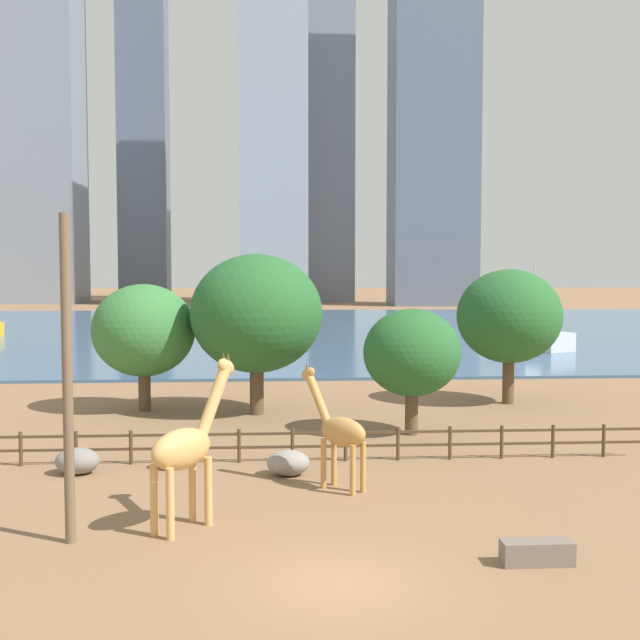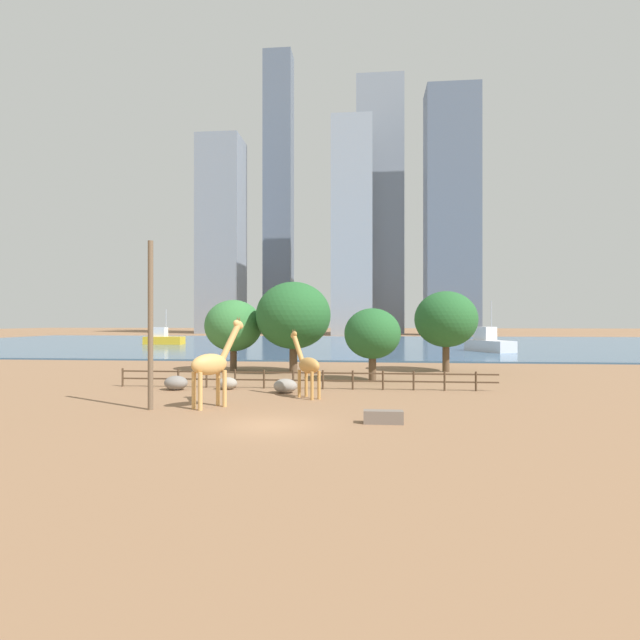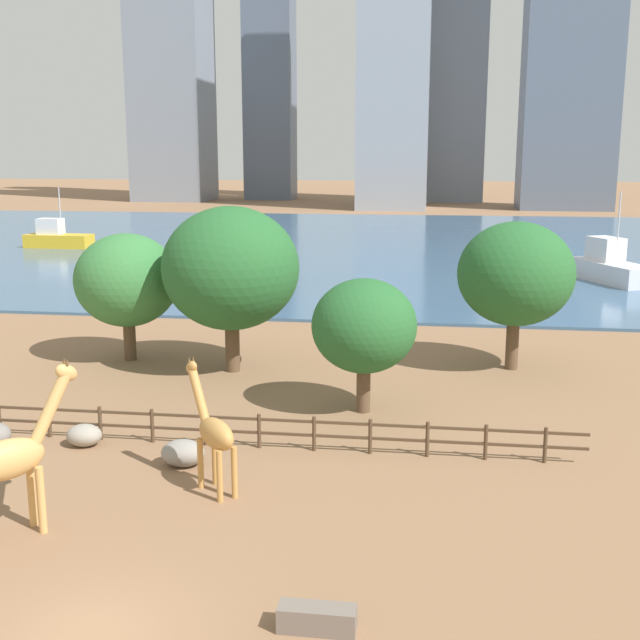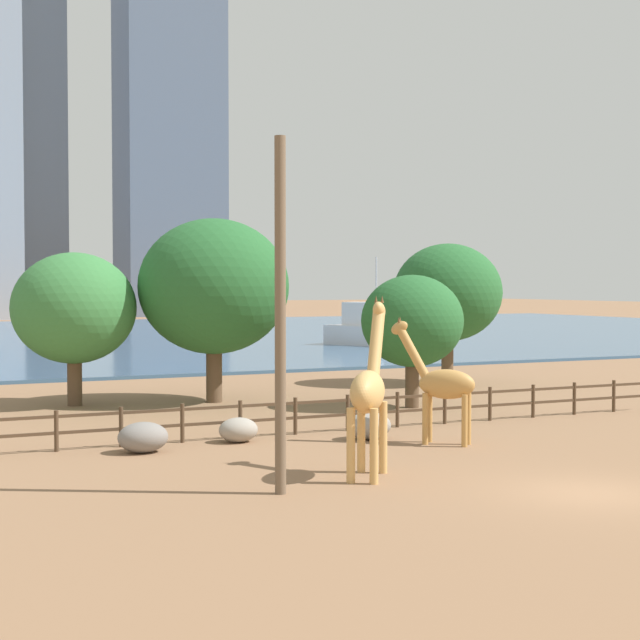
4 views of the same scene
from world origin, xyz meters
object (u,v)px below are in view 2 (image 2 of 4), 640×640
Objects in this scene: giraffe_tall at (307,365)px; boulder_small at (227,383)px; tree_center_broad at (233,326)px; utility_pole at (151,325)px; boulder_near_fence at (285,386)px; tree_right_tall at (446,319)px; tree_left_large at (372,334)px; boulder_by_pole at (176,383)px; tree_left_small at (293,316)px; giraffe_companion at (213,364)px; boat_sailboat at (163,339)px; feeding_trough at (383,417)px; boat_ferry at (489,343)px.

giraffe_tall reaches higher than boulder_small.
utility_pole is at bearing -86.95° from tree_center_broad.
boulder_near_fence is 19.64m from tree_right_tall.
tree_right_tall reaches higher than tree_left_large.
tree_right_tall is at bearing -76.39° from giraffe_tall.
tree_center_broad is at bearing 87.99° from boulder_by_pole.
giraffe_tall is at bearing -60.27° from tree_center_broad.
tree_left_large is 14.55m from tree_center_broad.
tree_left_small is (-13.75, -2.37, 0.34)m from tree_right_tall.
giraffe_tall is 0.63× the size of tree_center_broad.
giraffe_tall is at bearing -13.59° from giraffe_companion.
boat_sailboat is at bearing 62.96° from giraffe_companion.
boat_sailboat reaches higher than boulder_small.
tree_left_small is at bearing -170.23° from tree_right_tall.
boat_sailboat is (-38.64, 51.61, -2.37)m from tree_left_large.
tree_right_tall reaches higher than boat_sailboat.
boulder_by_pole is 0.19× the size of tree_left_small.
giraffe_tall is at bearing -58.33° from boat_sailboat.
tree_center_broad is at bearing 50.01° from giraffe_companion.
boat_sailboat is (-34.62, 60.28, -0.69)m from giraffe_tall.
utility_pole is at bearing 78.40° from giraffe_tall.
feeding_trough is 24.87m from tree_right_tall.
tree_right_tall reaches higher than boulder_by_pole.
boulder_near_fence is 15.80m from tree_center_broad.
utility_pole is 9.14m from boulder_small.
boat_sailboat is at bearing 112.44° from utility_pole.
tree_right_tall is at bearing 0.42° from giraffe_companion.
boulder_by_pole is at bearing 174.72° from boulder_near_fence.
giraffe_tall is 69.52m from boat_sailboat.
boulder_by_pole is (-7.61, 0.70, 0.02)m from boulder_near_fence.
boulder_small is (1.87, 7.98, -4.05)m from utility_pole.
utility_pole reaches higher than tree_left_large.
boulder_by_pole is 0.28× the size of tree_left_large.
tree_center_broad is at bearing 117.81° from boulder_near_fence.
feeding_trough is (10.25, -10.38, -0.11)m from boulder_small.
tree_left_large reaches higher than giraffe_companion.
tree_center_broad is at bearing 103.52° from boulder_small.
boulder_near_fence is 1.16× the size of boulder_small.
giraffe_companion reaches higher than boulder_small.
giraffe_tall reaches higher than boulder_by_pole.
boat_ferry is at bearing 59.53° from utility_pole.
boulder_small is at bearing -151.21° from tree_left_large.
boat_ferry is at bearing 71.95° from feeding_trough.
giraffe_companion is at bearing -95.60° from tree_left_small.
tree_right_tall is at bearing -45.37° from boat_ferry.
tree_left_small is (6.32, 11.48, 4.66)m from boulder_by_pole.
boulder_near_fence is 13.12m from tree_left_small.
tree_center_broad is at bearing 93.05° from utility_pole.
boulder_near_fence is at bearing 9.59° from giraffe_companion.
boulder_near_fence is at bearing -17.50° from boulder_small.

